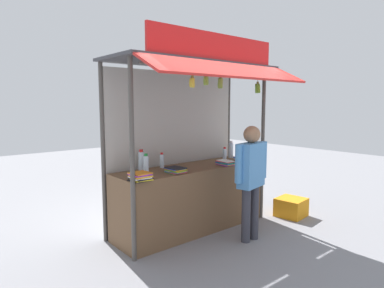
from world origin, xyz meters
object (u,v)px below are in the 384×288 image
at_px(water_bottle_far_left, 141,160).
at_px(banana_bunch_rightmost, 258,88).
at_px(water_bottle_front_left, 225,154).
at_px(water_bottle_far_right, 146,164).
at_px(magazine_stack_left, 140,177).
at_px(banana_bunch_leftmost, 206,80).
at_px(vendor_person, 251,172).
at_px(magazine_stack_center, 225,163).
at_px(water_bottle_mid_left, 231,150).
at_px(plastic_crate, 291,207).
at_px(banana_bunch_inner_left, 220,83).
at_px(magazine_stack_mid_right, 176,170).
at_px(magazine_stack_front_right, 243,159).
at_px(banana_bunch_inner_right, 192,82).
at_px(water_bottle_right, 162,161).

height_order(water_bottle_far_left, banana_bunch_rightmost, banana_bunch_rightmost).
bearing_deg(water_bottle_front_left, banana_bunch_rightmost, -70.54).
distance_m(water_bottle_far_right, magazine_stack_left, 0.47).
height_order(banana_bunch_leftmost, vendor_person, banana_bunch_leftmost).
height_order(water_bottle_far_right, banana_bunch_rightmost, banana_bunch_rightmost).
relative_size(magazine_stack_left, magazine_stack_center, 0.93).
distance_m(banana_bunch_leftmost, vendor_person, 1.41).
relative_size(water_bottle_front_left, banana_bunch_leftmost, 1.09).
xyz_separation_m(water_bottle_mid_left, banana_bunch_leftmost, (-1.24, -0.69, 1.12)).
height_order(magazine_stack_center, plastic_crate, magazine_stack_center).
relative_size(banana_bunch_rightmost, banana_bunch_inner_left, 1.21).
distance_m(magazine_stack_mid_right, banana_bunch_leftmost, 1.29).
bearing_deg(water_bottle_far_left, water_bottle_front_left, -8.63).
bearing_deg(magazine_stack_front_right, magazine_stack_mid_right, -176.52).
height_order(banana_bunch_inner_right, banana_bunch_leftmost, same).
distance_m(banana_bunch_inner_right, plastic_crate, 2.92).
bearing_deg(magazine_stack_left, magazine_stack_front_right, 5.14).
bearing_deg(water_bottle_far_right, magazine_stack_left, -131.00).
height_order(banana_bunch_leftmost, plastic_crate, banana_bunch_leftmost).
bearing_deg(banana_bunch_rightmost, water_bottle_front_left, 109.46).
height_order(magazine_stack_front_right, banana_bunch_leftmost, banana_bunch_leftmost).
distance_m(water_bottle_right, plastic_crate, 2.44).
relative_size(water_bottle_far_right, magazine_stack_center, 0.95).
xyz_separation_m(banana_bunch_leftmost, plastic_crate, (1.83, -0.19, -2.08)).
relative_size(magazine_stack_front_right, banana_bunch_inner_left, 1.05).
xyz_separation_m(magazine_stack_front_right, banana_bunch_inner_left, (-0.92, -0.36, 1.22)).
xyz_separation_m(magazine_stack_mid_right, banana_bunch_inner_right, (0.07, -0.27, 1.19)).
xyz_separation_m(banana_bunch_rightmost, banana_bunch_inner_left, (-0.81, 0.00, 0.05)).
bearing_deg(magazine_stack_front_right, vendor_person, -132.58).
bearing_deg(water_bottle_right, magazine_stack_center, -27.35).
distance_m(magazine_stack_center, banana_bunch_rightmost, 1.26).
xyz_separation_m(water_bottle_front_left, plastic_crate, (0.93, -0.71, -0.93)).
distance_m(water_bottle_right, magazine_stack_left, 0.87).
height_order(water_bottle_far_left, magazine_stack_mid_right, water_bottle_far_left).
xyz_separation_m(water_bottle_far_left, plastic_crate, (2.41, -0.93, -0.96)).
height_order(magazine_stack_center, banana_bunch_inner_left, banana_bunch_inner_left).
bearing_deg(banana_bunch_inner_left, vendor_person, -62.36).
height_order(water_bottle_far_left, banana_bunch_inner_left, banana_bunch_inner_left).
relative_size(water_bottle_far_left, vendor_person, 0.19).
height_order(banana_bunch_inner_left, plastic_crate, banana_bunch_inner_left).
relative_size(water_bottle_far_left, water_bottle_right, 1.32).
height_order(banana_bunch_rightmost, banana_bunch_inner_right, same).
distance_m(magazine_stack_center, vendor_person, 0.67).
bearing_deg(magazine_stack_mid_right, banana_bunch_inner_left, -24.86).
xyz_separation_m(magazine_stack_left, magazine_stack_center, (1.58, 0.07, -0.02)).
height_order(magazine_stack_front_right, banana_bunch_rightmost, banana_bunch_rightmost).
relative_size(water_bottle_far_right, banana_bunch_inner_right, 1.08).
xyz_separation_m(magazine_stack_center, magazine_stack_mid_right, (-0.95, 0.03, 0.00)).
xyz_separation_m(magazine_stack_center, banana_bunch_rightmost, (0.45, -0.24, 1.16)).
xyz_separation_m(water_bottle_mid_left, vendor_person, (-0.75, -1.10, -0.13)).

